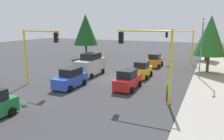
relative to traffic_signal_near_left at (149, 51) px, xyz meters
The scene contains 16 objects.
ground_plane 9.31m from the traffic_signal_near_left, 136.27° to the right, with size 120.00×120.00×0.00m, color #353538.
sidewalk_kerb 12.68m from the traffic_signal_near_left, 156.60° to the left, with size 80.00×4.00×0.15m, color gray.
lane_arrow_near 11.15m from the traffic_signal_near_left, 57.75° to the right, with size 2.40×1.10×1.10m.
traffic_signal_near_left is the anchor object (origin of this frame).
traffic_signal_far_left 20.00m from the traffic_signal_near_left, behind, with size 0.36×4.59×5.38m.
traffic_signal_near_right 11.46m from the traffic_signal_near_left, 90.00° to the right, with size 0.36×4.59×5.82m.
street_lamp_curbside 10.22m from the traffic_signal_near_left, 160.20° to the left, with size 2.15×0.28×7.00m.
tree_roadside_mid 14.65m from the traffic_signal_near_left, 163.08° to the left, with size 4.09×4.09×7.47m.
tree_roadside_far 24.29m from the traffic_signal_near_left, behind, with size 3.57×3.57×6.49m.
tree_opposite_side 24.61m from the traffic_signal_near_left, 137.08° to the right, with size 4.47×4.47×8.18m.
delivery_van_silver 11.70m from the traffic_signal_near_left, 125.54° to the right, with size 4.80×2.22×2.77m.
car_yellow 9.20m from the traffic_signal_near_left, 160.23° to the right, with size 3.63×1.94×1.98m.
car_red 5.17m from the traffic_signal_near_left, 135.43° to the right, with size 4.07×1.96×1.98m.
car_blue 9.00m from the traffic_signal_near_left, 96.57° to the right, with size 4.09×2.01×1.98m.
car_orange 16.28m from the traffic_signal_near_left, 168.53° to the right, with size 3.89×1.97×1.98m.
pedestrian_crossing 3.74m from the traffic_signal_near_left, 124.08° to the left, with size 0.40×0.24×1.70m.
Camera 1 is at (22.95, 10.26, 6.32)m, focal length 34.98 mm.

